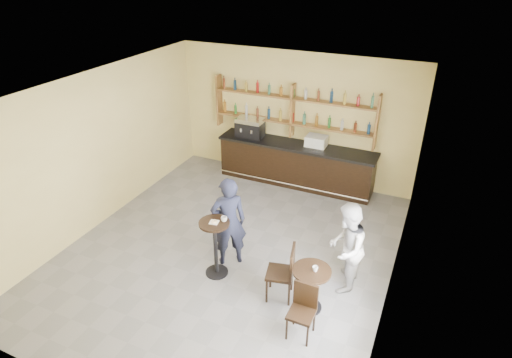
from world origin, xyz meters
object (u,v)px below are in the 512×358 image
at_px(pedestal_table, 216,248).
at_px(chair_west, 280,273).
at_px(pastry_case, 316,142).
at_px(cafe_table, 310,289).
at_px(man_main, 229,222).
at_px(patron_second, 346,248).
at_px(chair_south, 301,313).
at_px(espresso_machine, 250,127).
at_px(bar_counter, 296,164).

distance_m(pedestal_table, chair_west, 1.26).
bearing_deg(pastry_case, cafe_table, -63.62).
relative_size(man_main, patron_second, 1.07).
distance_m(chair_south, patron_second, 1.42).
bearing_deg(patron_second, man_main, -85.86).
distance_m(espresso_machine, cafe_table, 5.00).
xyz_separation_m(espresso_machine, chair_south, (2.96, -4.56, -0.85)).
bearing_deg(espresso_machine, cafe_table, -55.91).
height_order(espresso_machine, chair_west, espresso_machine).
relative_size(bar_counter, chair_west, 3.86).
xyz_separation_m(bar_counter, pastry_case, (0.49, 0.00, 0.68)).
bearing_deg(pedestal_table, bar_counter, 87.99).
height_order(pastry_case, man_main, man_main).
distance_m(espresso_machine, chair_west, 4.63).
relative_size(chair_west, patron_second, 0.61).
bearing_deg(patron_second, pedestal_table, -75.73).
distance_m(chair_west, patron_second, 1.18).
bearing_deg(chair_south, pastry_case, 105.09).
relative_size(espresso_machine, chair_west, 0.66).
distance_m(pastry_case, chair_south, 4.78).
xyz_separation_m(man_main, patron_second, (2.10, 0.20, -0.06)).
distance_m(bar_counter, patron_second, 3.82).
bearing_deg(pastry_case, bar_counter, -170.27).
relative_size(chair_west, chair_south, 1.14).
xyz_separation_m(bar_counter, patron_second, (2.02, -3.22, 0.29)).
bearing_deg(espresso_machine, patron_second, -46.87).
xyz_separation_m(chair_west, chair_south, (0.60, -0.65, -0.06)).
bearing_deg(bar_counter, chair_west, -74.00).
distance_m(bar_counter, espresso_machine, 1.46).
distance_m(espresso_machine, chair_south, 5.50).
height_order(chair_south, patron_second, patron_second).
height_order(bar_counter, man_main, man_main).
height_order(pastry_case, patron_second, patron_second).
height_order(man_main, chair_west, man_main).
distance_m(cafe_table, chair_west, 0.56).
height_order(man_main, chair_south, man_main).
bearing_deg(espresso_machine, pedestal_table, -76.12).
bearing_deg(cafe_table, chair_south, -85.24).
xyz_separation_m(pastry_case, man_main, (-0.56, -3.43, -0.32)).
relative_size(pastry_case, man_main, 0.28).
relative_size(bar_counter, man_main, 2.21).
bearing_deg(chair_south, chair_west, 132.66).
distance_m(bar_counter, chair_south, 4.87).
bearing_deg(pastry_case, chair_west, -71.06).
distance_m(man_main, chair_south, 2.17).
bearing_deg(chair_west, pedestal_table, -106.58).
bearing_deg(man_main, chair_south, 110.04).
xyz_separation_m(pedestal_table, cafe_table, (1.80, -0.13, -0.16)).
height_order(pedestal_table, chair_west, pedestal_table).
bearing_deg(chair_west, man_main, -124.94).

